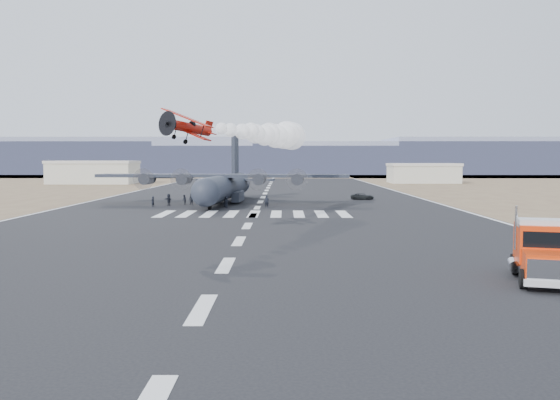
{
  "coord_description": "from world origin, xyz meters",
  "views": [
    {
      "loc": [
        4.07,
        -28.78,
        7.45
      ],
      "look_at": [
        3.72,
        19.93,
        4.0
      ],
      "focal_mm": 38.0,
      "sensor_mm": 36.0,
      "label": 1
    }
  ],
  "objects_px": {
    "hangar_right": "(423,173)",
    "transport_aircraft": "(224,185)",
    "support_vehicle": "(362,196)",
    "crew_a": "(267,202)",
    "semi_truck": "(540,250)",
    "crew_c": "(226,202)",
    "hangar_left": "(94,172)",
    "crew_d": "(204,200)",
    "crew_b": "(184,200)",
    "crew_h": "(191,199)",
    "crew_g": "(153,202)",
    "aerobatic_biplane": "(188,127)",
    "crew_e": "(225,202)",
    "crew_f": "(169,200)"
  },
  "relations": [
    {
      "from": "hangar_right",
      "to": "transport_aircraft",
      "type": "bearing_deg",
      "value": -122.68
    },
    {
      "from": "support_vehicle",
      "to": "crew_a",
      "type": "relative_size",
      "value": 2.22
    },
    {
      "from": "semi_truck",
      "to": "crew_c",
      "type": "distance_m",
      "value": 58.13
    },
    {
      "from": "hangar_left",
      "to": "crew_d",
      "type": "height_order",
      "value": "hangar_left"
    },
    {
      "from": "hangar_right",
      "to": "crew_b",
      "type": "bearing_deg",
      "value": -124.66
    },
    {
      "from": "crew_a",
      "to": "crew_h",
      "type": "xyz_separation_m",
      "value": [
        -12.25,
        5.73,
        -0.07
      ]
    },
    {
      "from": "crew_d",
      "to": "crew_g",
      "type": "bearing_deg",
      "value": 101.5
    },
    {
      "from": "support_vehicle",
      "to": "transport_aircraft",
      "type": "bearing_deg",
      "value": 120.44
    },
    {
      "from": "crew_d",
      "to": "semi_truck",
      "type": "bearing_deg",
      "value": -172.23
    },
    {
      "from": "aerobatic_biplane",
      "to": "crew_a",
      "type": "relative_size",
      "value": 3.24
    },
    {
      "from": "crew_c",
      "to": "crew_g",
      "type": "relative_size",
      "value": 1.06
    },
    {
      "from": "transport_aircraft",
      "to": "crew_a",
      "type": "height_order",
      "value": "transport_aircraft"
    },
    {
      "from": "transport_aircraft",
      "to": "crew_b",
      "type": "distance_m",
      "value": 7.28
    },
    {
      "from": "crew_a",
      "to": "crew_e",
      "type": "bearing_deg",
      "value": 176.06
    },
    {
      "from": "hangar_right",
      "to": "crew_a",
      "type": "bearing_deg",
      "value": -116.3
    },
    {
      "from": "crew_g",
      "to": "hangar_right",
      "type": "bearing_deg",
      "value": 175.34
    },
    {
      "from": "crew_e",
      "to": "crew_g",
      "type": "height_order",
      "value": "crew_g"
    },
    {
      "from": "aerobatic_biplane",
      "to": "crew_a",
      "type": "height_order",
      "value": "aerobatic_biplane"
    },
    {
      "from": "crew_c",
      "to": "crew_e",
      "type": "distance_m",
      "value": 1.8
    },
    {
      "from": "crew_e",
      "to": "crew_f",
      "type": "relative_size",
      "value": 0.87
    },
    {
      "from": "transport_aircraft",
      "to": "support_vehicle",
      "type": "distance_m",
      "value": 25.49
    },
    {
      "from": "aerobatic_biplane",
      "to": "crew_e",
      "type": "bearing_deg",
      "value": 108.43
    },
    {
      "from": "crew_g",
      "to": "crew_e",
      "type": "bearing_deg",
      "value": 123.0
    },
    {
      "from": "crew_g",
      "to": "aerobatic_biplane",
      "type": "bearing_deg",
      "value": 48.18
    },
    {
      "from": "transport_aircraft",
      "to": "crew_c",
      "type": "height_order",
      "value": "transport_aircraft"
    },
    {
      "from": "semi_truck",
      "to": "crew_h",
      "type": "relative_size",
      "value": 4.9
    },
    {
      "from": "hangar_right",
      "to": "aerobatic_biplane",
      "type": "xyz_separation_m",
      "value": [
        -51.01,
        -122.77,
        7.37
      ]
    },
    {
      "from": "transport_aircraft",
      "to": "crew_g",
      "type": "height_order",
      "value": "transport_aircraft"
    },
    {
      "from": "crew_f",
      "to": "crew_g",
      "type": "distance_m",
      "value": 3.47
    },
    {
      "from": "support_vehicle",
      "to": "crew_f",
      "type": "bearing_deg",
      "value": 124.2
    },
    {
      "from": "semi_truck",
      "to": "crew_e",
      "type": "bearing_deg",
      "value": 130.07
    },
    {
      "from": "crew_a",
      "to": "crew_b",
      "type": "distance_m",
      "value": 14.85
    },
    {
      "from": "crew_c",
      "to": "aerobatic_biplane",
      "type": "bearing_deg",
      "value": 64.71
    },
    {
      "from": "transport_aircraft",
      "to": "crew_e",
      "type": "distance_m",
      "value": 8.05
    },
    {
      "from": "hangar_left",
      "to": "crew_b",
      "type": "distance_m",
      "value": 88.51
    },
    {
      "from": "aerobatic_biplane",
      "to": "crew_g",
      "type": "relative_size",
      "value": 3.72
    },
    {
      "from": "crew_d",
      "to": "crew_e",
      "type": "distance_m",
      "value": 5.25
    },
    {
      "from": "crew_e",
      "to": "support_vehicle",
      "type": "bearing_deg",
      "value": 87.29
    },
    {
      "from": "crew_b",
      "to": "crew_d",
      "type": "bearing_deg",
      "value": 54.33
    },
    {
      "from": "transport_aircraft",
      "to": "crew_h",
      "type": "bearing_deg",
      "value": -139.49
    },
    {
      "from": "transport_aircraft",
      "to": "crew_c",
      "type": "xyz_separation_m",
      "value": [
        1.23,
        -9.44,
        -2.19
      ]
    },
    {
      "from": "support_vehicle",
      "to": "crew_h",
      "type": "distance_m",
      "value": 31.29
    },
    {
      "from": "crew_g",
      "to": "crew_h",
      "type": "height_order",
      "value": "crew_h"
    },
    {
      "from": "crew_a",
      "to": "crew_g",
      "type": "distance_m",
      "value": 17.45
    },
    {
      "from": "semi_truck",
      "to": "crew_d",
      "type": "bearing_deg",
      "value": 131.89
    },
    {
      "from": "crew_g",
      "to": "hangar_left",
      "type": "bearing_deg",
      "value": -126.62
    },
    {
      "from": "semi_truck",
      "to": "crew_a",
      "type": "xyz_separation_m",
      "value": [
        -18.18,
        52.91,
        -0.91
      ]
    },
    {
      "from": "crew_d",
      "to": "support_vehicle",
      "type": "bearing_deg",
      "value": -83.56
    },
    {
      "from": "transport_aircraft",
      "to": "support_vehicle",
      "type": "relative_size",
      "value": 9.8
    },
    {
      "from": "transport_aircraft",
      "to": "crew_g",
      "type": "distance_m",
      "value": 13.22
    }
  ]
}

